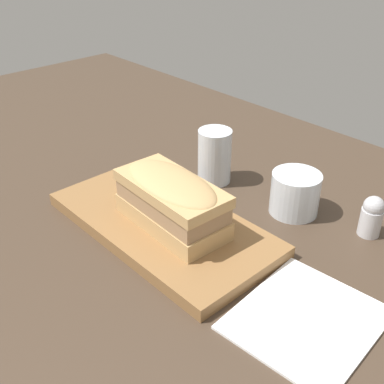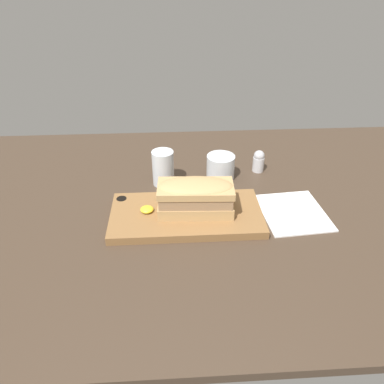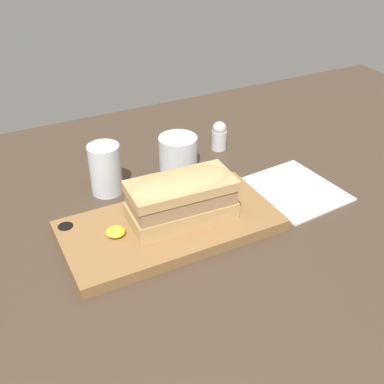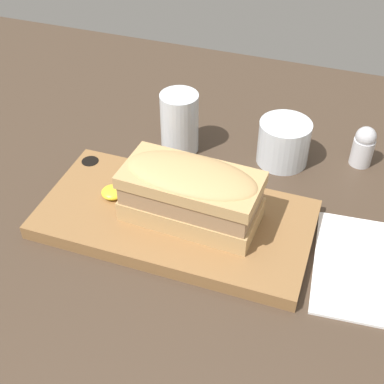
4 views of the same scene
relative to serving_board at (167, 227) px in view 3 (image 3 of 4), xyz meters
The scene contains 8 objects.
dining_table 6.27cm from the serving_board, 84.41° to the left, with size 190.27×94.90×2.00cm.
serving_board is the anchor object (origin of this frame).
sandwich 6.26cm from the serving_board, ahead, with size 18.53×9.58×8.47cm.
mustard_dollop 9.25cm from the serving_board, behind, with size 3.25×3.25×1.30cm.
water_glass 18.19cm from the serving_board, 106.47° to the left, with size 6.10×6.10×10.01cm.
wine_glass 22.60cm from the serving_board, 59.42° to the left, with size 8.10×8.10×7.04cm.
napkin 27.76cm from the serving_board, ahead, with size 17.14×19.13×0.40cm.
salt_shaker 32.67cm from the serving_board, 44.27° to the left, with size 3.38×3.38×6.70cm.
Camera 3 is at (-27.16, -67.24, 53.35)cm, focal length 45.00 mm.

